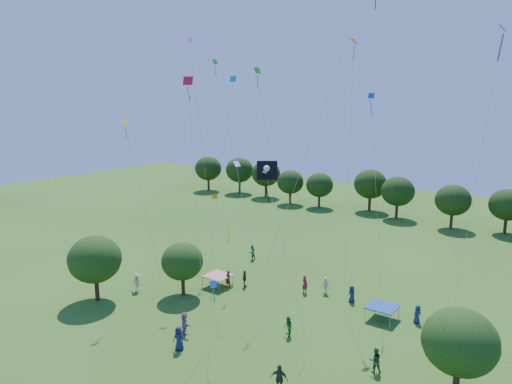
# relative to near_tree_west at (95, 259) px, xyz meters

# --- Properties ---
(near_tree_west) EXTENTS (4.53, 4.53, 5.80)m
(near_tree_west) POSITION_rel_near_tree_west_xyz_m (0.00, 0.00, 0.00)
(near_tree_west) COLOR #422B19
(near_tree_west) RESTS_ON ground
(near_tree_north) EXTENTS (3.71, 3.71, 4.85)m
(near_tree_north) POSITION_rel_near_tree_west_xyz_m (5.31, 5.18, -0.58)
(near_tree_north) COLOR #422B19
(near_tree_north) RESTS_ON ground
(near_tree_east) EXTENTS (4.23, 4.23, 5.57)m
(near_tree_east) POSITION_rel_near_tree_west_xyz_m (28.60, 3.82, -0.10)
(near_tree_east) COLOR #422B19
(near_tree_east) RESTS_ON ground
(treeline) EXTENTS (88.01, 8.77, 6.77)m
(treeline) POSITION_rel_near_tree_west_xyz_m (13.52, 43.98, 0.34)
(treeline) COLOR #422B19
(treeline) RESTS_ON ground
(tent_red_stripe) EXTENTS (2.20, 2.20, 1.10)m
(tent_red_stripe) POSITION_rel_near_tree_west_xyz_m (6.55, 8.50, -2.71)
(tent_red_stripe) COLOR red
(tent_red_stripe) RESTS_ON ground
(tent_blue) EXTENTS (2.20, 2.20, 1.10)m
(tent_blue) POSITION_rel_near_tree_west_xyz_m (21.50, 11.09, -2.71)
(tent_blue) COLOR navy
(tent_blue) RESTS_ON ground
(crowd_person_0) EXTENTS (0.90, 0.56, 1.73)m
(crowd_person_0) POSITION_rel_near_tree_west_xyz_m (11.66, -1.67, -2.88)
(crowd_person_0) COLOR #1B1F51
(crowd_person_0) RESTS_ON ground
(crowd_person_1) EXTENTS (0.62, 0.40, 1.65)m
(crowd_person_1) POSITION_rel_near_tree_west_xyz_m (7.53, 8.83, -2.93)
(crowd_person_1) COLOR maroon
(crowd_person_1) RESTS_ON ground
(crowd_person_2) EXTENTS (0.94, 0.83, 1.68)m
(crowd_person_2) POSITION_rel_near_tree_west_xyz_m (23.77, 3.74, -2.91)
(crowd_person_2) COLOR #245427
(crowd_person_2) RESTS_ON ground
(crowd_person_3) EXTENTS (1.18, 0.74, 1.67)m
(crowd_person_3) POSITION_rel_near_tree_west_xyz_m (1.27, 3.36, -2.91)
(crowd_person_3) COLOR beige
(crowd_person_3) RESTS_ON ground
(crowd_person_4) EXTENTS (1.15, 0.76, 1.80)m
(crowd_person_4) POSITION_rel_near_tree_west_xyz_m (19.92, -1.61, -2.85)
(crowd_person_4) COLOR #39342E
(crowd_person_4) RESTS_ON ground
(crowd_person_5) EXTENTS (1.62, 1.27, 1.67)m
(crowd_person_5) POSITION_rel_near_tree_west_xyz_m (10.33, 0.23, -2.92)
(crowd_person_5) COLOR #A7618A
(crowd_person_5) RESTS_ON ground
(crowd_person_6) EXTENTS (0.83, 0.64, 1.50)m
(crowd_person_6) POSITION_rel_near_tree_west_xyz_m (18.24, 12.57, -3.00)
(crowd_person_6) COLOR #1A234D
(crowd_person_6) RESTS_ON ground
(crowd_person_7) EXTENTS (0.61, 0.44, 1.50)m
(crowd_person_7) POSITION_rel_near_tree_west_xyz_m (27.14, 10.91, -3.00)
(crowd_person_7) COLOR maroon
(crowd_person_7) RESTS_ON ground
(crowd_person_8) EXTENTS (0.82, 0.84, 1.54)m
(crowd_person_8) POSITION_rel_near_tree_west_xyz_m (16.85, 4.36, -2.98)
(crowd_person_8) COLOR #2B652F
(crowd_person_8) RESTS_ON ground
(crowd_person_9) EXTENTS (0.99, 0.47, 1.50)m
(crowd_person_9) POSITION_rel_near_tree_west_xyz_m (15.49, 12.98, -3.00)
(crowd_person_9) COLOR #A9A787
(crowd_person_9) RESTS_ON ground
(crowd_person_10) EXTENTS (0.90, 1.02, 1.62)m
(crowd_person_10) POSITION_rel_near_tree_west_xyz_m (8.70, 9.84, -2.94)
(crowd_person_10) COLOR #443A36
(crowd_person_10) RESTS_ON ground
(crowd_person_11) EXTENTS (0.61, 1.59, 1.69)m
(crowd_person_11) POSITION_rel_near_tree_west_xyz_m (27.63, 7.87, -2.91)
(crowd_person_11) COLOR #864E78
(crowd_person_11) RESTS_ON ground
(crowd_person_12) EXTENTS (0.70, 0.84, 1.49)m
(crowd_person_12) POSITION_rel_near_tree_west_xyz_m (23.98, 12.03, -3.00)
(crowd_person_12) COLOR navy
(crowd_person_12) RESTS_ON ground
(crowd_person_13) EXTENTS (0.68, 0.50, 1.65)m
(crowd_person_13) POSITION_rel_near_tree_west_xyz_m (13.95, 11.94, -2.92)
(crowd_person_13) COLOR maroon
(crowd_person_13) RESTS_ON ground
(crowd_person_14) EXTENTS (0.58, 0.88, 1.66)m
(crowd_person_14) POSITION_rel_near_tree_west_xyz_m (4.83, 16.29, -2.92)
(crowd_person_14) COLOR #2B6437
(crowd_person_14) RESTS_ON ground
(pirate_kite) EXTENTS (1.80, 3.70, 12.33)m
(pirate_kite) POSITION_rel_near_tree_west_xyz_m (18.20, -0.41, 9.18)
(pirate_kite) COLOR black
(red_high_kite) EXTENTS (6.64, 6.78, 25.87)m
(red_high_kite) POSITION_rel_near_tree_west_xyz_m (18.86, 8.86, 17.77)
(red_high_kite) COLOR red
(small_kite_0) EXTENTS (1.46, 2.96, 20.87)m
(small_kite_0) POSITION_rel_near_tree_west_xyz_m (17.05, 13.60, 13.86)
(small_kite_0) COLOR red
(small_kite_2) EXTENTS (3.32, 1.49, 4.91)m
(small_kite_2) POSITION_rel_near_tree_west_xyz_m (7.78, 8.24, 1.31)
(small_kite_2) COLOR #EDA515
(small_kite_3) EXTENTS (2.47, 2.18, 18.65)m
(small_kite_3) POSITION_rel_near_tree_west_xyz_m (10.14, 10.87, 12.01)
(small_kite_3) COLOR #1B951E
(small_kite_4) EXTENTS (1.87, 1.71, 4.41)m
(small_kite_4) POSITION_rel_near_tree_west_xyz_m (14.52, -1.23, 1.15)
(small_kite_4) COLOR blue
(small_kite_5) EXTENTS (1.93, 2.83, 19.71)m
(small_kite_5) POSITION_rel_near_tree_west_xyz_m (28.50, 6.13, 12.08)
(small_kite_5) COLOR #79178C
(small_kite_6) EXTENTS (2.39, 0.83, 9.77)m
(small_kite_6) POSITION_rel_near_tree_west_xyz_m (4.56, 14.37, 5.82)
(small_kite_6) COLOR white
(small_kite_7) EXTENTS (2.43, 1.63, 18.00)m
(small_kite_7) POSITION_rel_near_tree_west_xyz_m (6.61, 10.08, 11.13)
(small_kite_7) COLOR #0D8CC8
(small_kite_8) EXTENTS (1.65, 0.65, 17.37)m
(small_kite_8) POSITION_rel_near_tree_west_xyz_m (11.93, -0.13, 11.36)
(small_kite_8) COLOR #F80E34
(small_kite_9) EXTENTS (7.41, 2.10, 5.47)m
(small_kite_9) POSITION_rel_near_tree_west_xyz_m (0.64, 16.01, 1.95)
(small_kite_9) COLOR orange
(small_kite_10) EXTENTS (1.54, 2.24, 14.18)m
(small_kite_10) POSITION_rel_near_tree_west_xyz_m (2.05, 3.03, 8.35)
(small_kite_10) COLOR gold
(small_kite_11) EXTENTS (6.59, 2.03, 20.19)m
(small_kite_11) POSITION_rel_near_tree_west_xyz_m (1.70, 15.56, 12.90)
(small_kite_11) COLOR green
(small_kite_12) EXTENTS (2.59, 1.73, 16.47)m
(small_kite_12) POSITION_rel_near_tree_west_xyz_m (18.93, 14.06, 9.98)
(small_kite_12) COLOR blue
(small_kite_13) EXTENTS (3.91, 1.45, 21.72)m
(small_kite_13) POSITION_rel_near_tree_west_xyz_m (2.74, 10.36, 13.24)
(small_kite_13) COLOR purple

